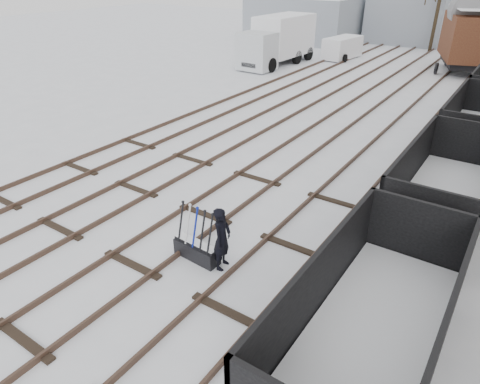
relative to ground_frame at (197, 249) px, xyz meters
The scene contains 14 objects.
ground 1.69m from the ground_frame, 135.19° to the right, with size 120.00×120.00×0.00m, color white.
tracks 12.56m from the ground_frame, 95.39° to the left, with size 13.90×52.00×0.16m.
shed_left 37.65m from the ground_frame, 112.15° to the left, with size 10.00×8.00×4.10m.
shed_right 39.22m from the ground_frame, 97.60° to the left, with size 7.00×6.00×4.50m.
ground_frame is the anchor object (origin of this frame).
worker 0.94m from the ground_frame, ahead, with size 0.62×0.40×1.69m, color black.
freight_wagon_a 4.95m from the ground_frame, 11.05° to the right, with size 2.30×5.74×2.34m.
freight_wagon_b 7.31m from the ground_frame, 48.56° to the left, with size 2.30×5.74×2.34m.
freight_wagon_c 12.82m from the ground_frame, 67.88° to the left, with size 2.30×5.74×2.34m.
box_van_wagon 27.82m from the ground_frame, 86.69° to the left, with size 4.54×6.21×4.26m.
lorry 24.83m from the ground_frame, 114.86° to the left, with size 2.77×7.75×3.47m.
panel_van 28.34m from the ground_frame, 104.73° to the left, with size 2.12×3.99×1.68m.
crane 37.03m from the ground_frame, 115.89° to the left, with size 2.33×6.01×10.11m.
tree_far_left 34.90m from the ground_frame, 93.30° to the left, with size 0.30×0.30×6.10m, color black.
Camera 1 is at (7.19, -5.71, 6.82)m, focal length 32.00 mm.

